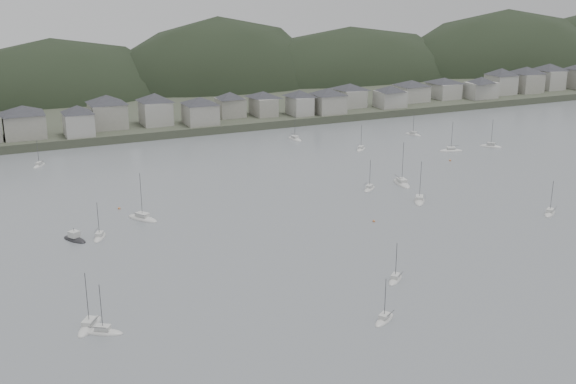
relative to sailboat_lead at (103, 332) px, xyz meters
name	(u,v)px	position (x,y,z in m)	size (l,w,h in m)	color
ground	(485,357)	(53.42, -32.92, -0.18)	(900.00, 900.00, 0.00)	slate
far_shore_land	(115,87)	(53.42, 262.08, 1.32)	(900.00, 250.00, 3.00)	#383D2D
forested_ridge	(136,119)	(58.25, 236.48, -11.47)	(851.55, 103.94, 102.57)	black
waterfront_town	(291,99)	(104.01, 150.43, 8.48)	(451.48, 28.46, 12.92)	gray
sailboat_lead	(103,332)	(0.00, 0.00, 0.00)	(7.11, 5.55, 9.56)	silver
moored_fleet	(257,244)	(38.78, 26.47, -0.01)	(231.24, 165.99, 13.36)	silver
motor_launch_far	(75,239)	(1.98, 46.28, 0.12)	(5.73, 7.40, 3.71)	black
mooring_buoys	(312,225)	(55.54, 32.60, -0.03)	(170.35, 152.65, 0.70)	#C97543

